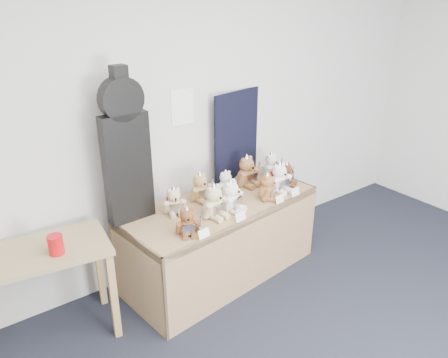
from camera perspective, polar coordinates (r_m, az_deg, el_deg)
room_shell at (r=3.68m, az=-5.45°, el=9.32°), size 6.00×6.00×6.00m
display_table at (r=3.70m, az=0.34°, el=-5.57°), size 1.77×0.89×0.71m
side_table at (r=3.29m, az=-22.61°, el=-10.38°), size 0.96×0.62×0.75m
guitar_case at (r=3.27m, az=-12.70°, el=3.86°), size 0.36×0.12×1.18m
navy_board at (r=4.05m, az=1.86°, el=5.79°), size 0.61×0.14×0.82m
red_cup at (r=3.11m, az=-21.12°, el=-8.02°), size 0.10×0.10×0.13m
teddy_front_far_left at (r=3.18m, az=-4.81°, el=-5.68°), size 0.20×0.19×0.24m
teddy_front_left at (r=3.40m, az=-1.23°, el=-3.10°), size 0.26×0.22×0.31m
teddy_front_centre at (r=3.49m, az=0.96°, el=-2.39°), size 0.25×0.24×0.31m
teddy_front_right at (r=3.71m, az=5.71°, el=-1.16°), size 0.22×0.21×0.26m
teddy_front_far_right at (r=3.86m, az=7.26°, el=0.05°), size 0.24×0.20×0.30m
teddy_front_end at (r=4.01m, az=8.21°, el=0.51°), size 0.20×0.19×0.24m
teddy_back_left at (r=3.48m, az=-6.50°, el=-2.99°), size 0.20×0.19×0.25m
teddy_back_centre_left at (r=3.68m, az=-3.08°, el=-1.19°), size 0.23×0.19×0.28m
teddy_back_centre_right at (r=3.79m, az=0.25°, el=-0.62°), size 0.20×0.16×0.24m
teddy_back_right at (r=3.95m, az=3.03°, el=0.86°), size 0.26×0.23×0.32m
teddy_back_end at (r=4.16m, az=6.24°, el=1.67°), size 0.22×0.18×0.27m
teddy_back_far_left at (r=3.49m, az=-6.49°, el=-3.14°), size 0.18×0.17×0.23m
entry_card_a at (r=3.16m, az=-2.64°, el=-7.12°), size 0.10×0.03×0.07m
entry_card_b at (r=3.38m, az=2.19°, el=-4.93°), size 0.10×0.03×0.07m
entry_card_c at (r=3.68m, az=7.29°, el=-2.62°), size 0.09×0.03×0.07m
entry_card_d at (r=3.82m, az=9.29°, el=-1.67°), size 0.10×0.03×0.07m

